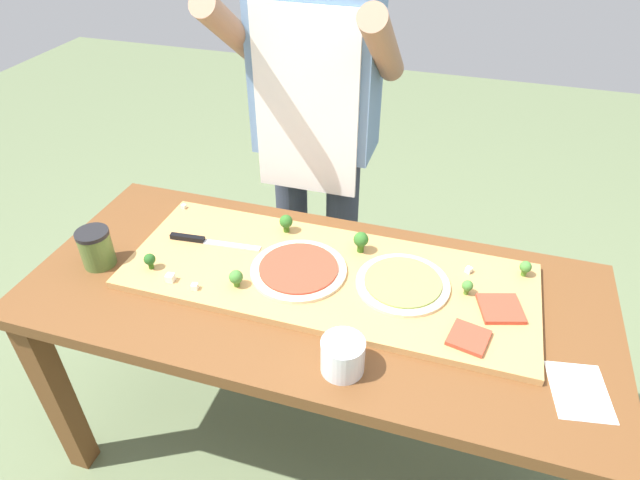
% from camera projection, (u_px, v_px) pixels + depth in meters
% --- Properties ---
extents(ground_plane, '(8.00, 8.00, 0.00)m').
position_uv_depth(ground_plane, '(315.00, 441.00, 1.97)').
color(ground_plane, '#60704C').
extents(prep_table, '(1.64, 0.72, 0.74)m').
position_uv_depth(prep_table, '(314.00, 316.00, 1.59)').
color(prep_table, brown).
rests_on(prep_table, ground).
extents(cutting_board, '(1.17, 0.44, 0.02)m').
position_uv_depth(cutting_board, '(328.00, 276.00, 1.56)').
color(cutting_board, tan).
rests_on(cutting_board, prep_table).
extents(chefs_knife, '(0.29, 0.04, 0.02)m').
position_uv_depth(chefs_knife, '(202.00, 240.00, 1.67)').
color(chefs_knife, '#B7BABF').
rests_on(chefs_knife, cutting_board).
extents(pizza_whole_pesto_green, '(0.26, 0.26, 0.02)m').
position_uv_depth(pizza_whole_pesto_green, '(403.00, 283.00, 1.50)').
color(pizza_whole_pesto_green, beige).
rests_on(pizza_whole_pesto_green, cutting_board).
extents(pizza_whole_tomato_red, '(0.28, 0.28, 0.02)m').
position_uv_depth(pizza_whole_tomato_red, '(299.00, 269.00, 1.55)').
color(pizza_whole_tomato_red, beige).
rests_on(pizza_whole_tomato_red, cutting_board).
extents(pizza_slice_near_left, '(0.13, 0.13, 0.01)m').
position_uv_depth(pizza_slice_near_left, '(501.00, 309.00, 1.42)').
color(pizza_slice_near_left, '#BC3D28').
rests_on(pizza_slice_near_left, cutting_board).
extents(pizza_slice_far_right, '(0.11, 0.11, 0.01)m').
position_uv_depth(pizza_slice_far_right, '(469.00, 338.00, 1.34)').
color(pizza_slice_far_right, '#BC3D28').
rests_on(pizza_slice_far_right, cutting_board).
extents(broccoli_floret_back_mid, '(0.05, 0.05, 0.07)m').
position_uv_depth(broccoli_floret_back_mid, '(361.00, 240.00, 1.61)').
color(broccoli_floret_back_mid, '#366618').
rests_on(broccoli_floret_back_mid, cutting_board).
extents(broccoli_floret_back_right, '(0.03, 0.03, 0.05)m').
position_uv_depth(broccoli_floret_back_right, '(525.00, 267.00, 1.52)').
color(broccoli_floret_back_right, '#487A23').
rests_on(broccoli_floret_back_right, cutting_board).
extents(broccoli_floret_front_left, '(0.03, 0.03, 0.04)m').
position_uv_depth(broccoli_floret_front_left, '(467.00, 286.00, 1.46)').
color(broccoli_floret_front_left, '#487A23').
rests_on(broccoli_floret_front_left, cutting_board).
extents(broccoli_floret_back_left, '(0.03, 0.03, 0.05)m').
position_uv_depth(broccoli_floret_back_left, '(150.00, 260.00, 1.55)').
color(broccoli_floret_back_left, '#2C5915').
rests_on(broccoli_floret_back_left, cutting_board).
extents(broccoli_floret_center_right, '(0.04, 0.04, 0.05)m').
position_uv_depth(broccoli_floret_center_right, '(236.00, 277.00, 1.49)').
color(broccoli_floret_center_right, '#487A23').
rests_on(broccoli_floret_center_right, cutting_board).
extents(broccoli_floret_front_right, '(0.04, 0.04, 0.06)m').
position_uv_depth(broccoli_floret_front_right, '(286.00, 222.00, 1.69)').
color(broccoli_floret_front_right, '#366618').
rests_on(broccoli_floret_front_right, cutting_board).
extents(cheese_crumble_a, '(0.02, 0.02, 0.01)m').
position_uv_depth(cheese_crumble_a, '(184.00, 206.00, 1.82)').
color(cheese_crumble_a, silver).
rests_on(cheese_crumble_a, cutting_board).
extents(cheese_crumble_b, '(0.02, 0.02, 0.02)m').
position_uv_depth(cheese_crumble_b, '(170.00, 278.00, 1.52)').
color(cheese_crumble_b, white).
rests_on(cheese_crumble_b, cutting_board).
extents(cheese_crumble_c, '(0.02, 0.02, 0.02)m').
position_uv_depth(cheese_crumble_c, '(469.00, 270.00, 1.55)').
color(cheese_crumble_c, white).
rests_on(cheese_crumble_c, cutting_board).
extents(cheese_crumble_d, '(0.02, 0.02, 0.02)m').
position_uv_depth(cheese_crumble_d, '(195.00, 287.00, 1.49)').
color(cheese_crumble_d, white).
rests_on(cheese_crumble_d, cutting_board).
extents(flour_cup, '(0.11, 0.11, 0.09)m').
position_uv_depth(flour_cup, '(343.00, 357.00, 1.27)').
color(flour_cup, white).
rests_on(flour_cup, prep_table).
extents(sauce_jar, '(0.10, 0.10, 0.12)m').
position_uv_depth(sauce_jar, '(96.00, 248.00, 1.58)').
color(sauce_jar, '#517033').
rests_on(sauce_jar, prep_table).
extents(recipe_note, '(0.15, 0.18, 0.00)m').
position_uv_depth(recipe_note, '(579.00, 391.00, 1.24)').
color(recipe_note, white).
rests_on(recipe_note, prep_table).
extents(cook_center, '(0.54, 0.39, 1.67)m').
position_uv_depth(cook_center, '(315.00, 122.00, 1.82)').
color(cook_center, '#333847').
rests_on(cook_center, ground).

